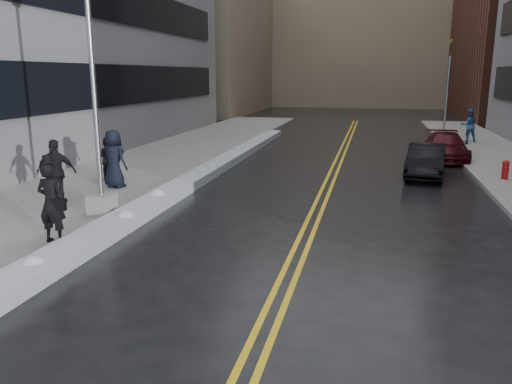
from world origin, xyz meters
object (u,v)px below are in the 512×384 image
Objects in this scene: pedestrian_east at (469,125)px; pedestrian_fedora at (52,203)px; pedestrian_c at (114,159)px; pedestrian_d at (57,172)px; car_black at (426,161)px; pedestrian_b at (108,158)px; fire_hydrant at (506,169)px; lamppost at (97,131)px; car_maroon at (446,147)px; traffic_signal at (448,84)px.

pedestrian_fedora is at bearing 48.91° from pedestrian_east.
pedestrian_c is 21.26m from pedestrian_east.
car_black is (11.45, 7.66, -0.48)m from pedestrian_d.
pedestrian_east is at bearing -135.47° from pedestrian_b.
fire_hydrant is 14.50m from pedestrian_c.
lamppost is 12.88m from car_black.
pedestrian_east is at bearing 80.60° from car_black.
car_maroon is (12.22, 9.69, -0.52)m from pedestrian_c.
car_black is at bearing -106.24° from car_maroon.
pedestrian_fedora is at bearing -115.66° from traffic_signal.
car_black is at bearing -135.94° from pedestrian_c.
car_black is at bearing -129.93° from pedestrian_fedora.
fire_hydrant is at bearing -73.30° from car_maroon.
pedestrian_d is at bearing 96.09° from pedestrian_b.
pedestrian_b is at bearing -32.87° from pedestrian_c.
lamppost is 5.33m from pedestrian_b.
pedestrian_d is (-0.56, -2.50, -0.02)m from pedestrian_c.
car_black is (9.37, 10.88, -0.45)m from pedestrian_fedora.
car_black is at bearing 62.08° from pedestrian_east.
pedestrian_d is (-1.98, 0.86, -1.39)m from lamppost.
pedestrian_c is (0.92, -1.16, 0.21)m from pedestrian_b.
pedestrian_b is (-2.34, 4.52, -1.58)m from lamppost.
pedestrian_east is 6.45m from car_maroon.
pedestrian_fedora reaches higher than car_black.
lamppost is at bearing -146.96° from fire_hydrant.
car_black is at bearing 42.00° from lamppost.
fire_hydrant is (12.30, 8.00, -1.98)m from lamppost.
pedestrian_d is 13.78m from car_black.
pedestrian_c is 2.56m from pedestrian_d.
car_maroon is (-1.50, 5.05, 0.10)m from fire_hydrant.
pedestrian_c is at bearing -141.43° from car_maroon.
pedestrian_b is at bearing 117.38° from lamppost.
lamppost reaches higher than pedestrian_east.
pedestrian_d reaches higher than fire_hydrant.
car_maroon is at bearing -155.17° from pedestrian_d.
traffic_signal is 1.50× the size of car_black.
car_black is (-2.83, 0.53, 0.11)m from fire_hydrant.
lamppost is 24.98m from traffic_signal.
pedestrian_d is (-14.28, -7.14, 0.59)m from fire_hydrant.
lamppost is 1.90× the size of car_black.
fire_hydrant is 0.18× the size of car_black.
traffic_signal is 22.62m from pedestrian_b.
pedestrian_b is at bearing -153.31° from car_black.
traffic_signal is 9.42m from car_maroon.
lamppost is at bearing -129.45° from car_maroon.
fire_hydrant is at bearing 33.04° from lamppost.
pedestrian_fedora is 14.37m from car_black.
pedestrian_fedora is 18.76m from car_maroon.
pedestrian_fedora is at bearing -139.67° from fire_hydrant.
fire_hydrant is 0.38× the size of pedestrian_east.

